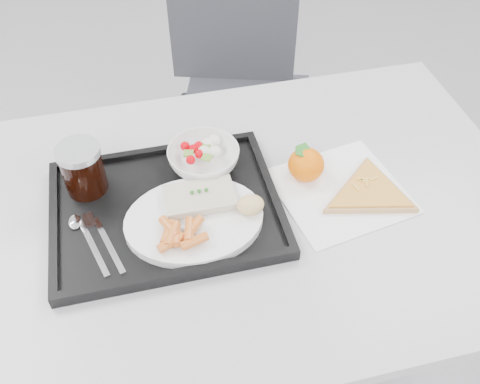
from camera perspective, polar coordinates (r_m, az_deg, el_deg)
table at (r=1.14m, az=0.24°, el=-3.73°), size 1.20×0.80×0.75m
chair at (r=1.81m, az=0.08°, el=12.07°), size 0.53×0.53×0.93m
tray at (r=1.08m, az=-7.88°, el=-1.88°), size 0.45×0.35×0.03m
dinner_plate at (r=1.04m, az=-4.91°, el=-3.01°), size 0.27×0.27×0.02m
fish_fillet at (r=1.05m, az=-4.30°, el=-0.57°), size 0.14×0.08×0.03m
bread_roll at (r=1.03m, az=1.13°, el=-1.37°), size 0.06×0.06×0.03m
salad_bowl at (r=1.14m, az=-3.90°, el=3.64°), size 0.15×0.15×0.05m
cola_glass at (r=1.11m, az=-16.46°, el=2.46°), size 0.09×0.09×0.11m
cutlery at (r=1.06m, az=-15.58°, el=-4.49°), size 0.10×0.17×0.01m
napkin at (r=1.14m, az=10.65°, el=0.10°), size 0.29×0.28×0.00m
tangerine at (r=1.13m, az=7.06°, el=2.93°), size 0.09×0.09×0.07m
pizza_slice at (r=1.13m, az=13.63°, el=-0.03°), size 0.28×0.28×0.02m
carrot_pile at (r=0.99m, az=-6.51°, el=-4.44°), size 0.10×0.09×0.02m
salad_contents at (r=1.14m, az=-3.86°, el=4.68°), size 0.09×0.08×0.02m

